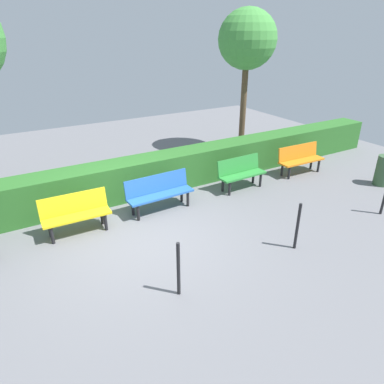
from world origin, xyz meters
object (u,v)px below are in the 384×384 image
bench_green (241,172)px  bench_blue (159,191)px  trash_bin (383,171)px  tree_near (247,41)px  bench_yellow (76,212)px  bench_orange (300,158)px

bench_green → bench_blue: (2.46, 0.02, 0.01)m
bench_blue → trash_bin: bench_blue is taller
tree_near → trash_bin: bearing=108.7°
bench_yellow → bench_blue: bearing=-177.2°
bench_orange → tree_near: 4.16m
bench_yellow → tree_near: size_ratio=0.30×
bench_orange → bench_green: size_ratio=1.08×
bench_green → tree_near: tree_near is taller
bench_blue → bench_yellow: same height
bench_orange → bench_blue: same height
bench_yellow → trash_bin: bearing=169.0°
bench_green → bench_blue: 2.46m
trash_bin → tree_near: bearing=-71.3°
tree_near → bench_blue: bearing=30.6°
trash_bin → bench_yellow: bearing=-12.4°
tree_near → trash_bin: 5.74m
bench_green → tree_near: (-2.07, -2.66, 3.19)m
bench_green → tree_near: size_ratio=0.30×
bench_blue → bench_yellow: (1.98, 0.05, -0.01)m
bench_orange → bench_blue: bearing=1.8°
tree_near → trash_bin: (-1.52, 4.49, -3.24)m
bench_orange → tree_near: size_ratio=0.32×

